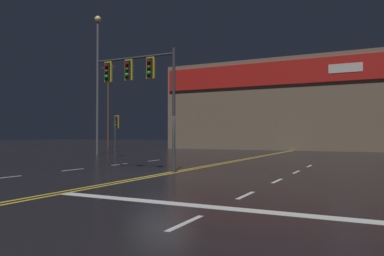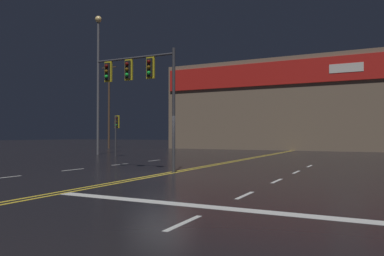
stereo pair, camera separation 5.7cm
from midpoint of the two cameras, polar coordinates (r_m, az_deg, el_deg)
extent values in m
plane|color=black|center=(15.80, -4.67, -7.09)|extent=(200.00, 200.00, 0.00)
cube|color=gold|center=(15.87, -5.13, -7.04)|extent=(0.12, 60.00, 0.01)
cube|color=gold|center=(15.72, -4.19, -7.10)|extent=(0.12, 60.00, 0.01)
cube|color=silver|center=(16.39, -26.42, -6.75)|extent=(0.12, 1.40, 0.01)
cube|color=silver|center=(18.77, -17.57, -6.08)|extent=(0.12, 1.40, 0.01)
cube|color=silver|center=(21.50, -10.85, -5.47)|extent=(0.12, 1.40, 0.01)
cube|color=silver|center=(24.45, -5.71, -4.95)|extent=(0.12, 1.40, 0.01)
cube|color=silver|center=(7.23, -1.05, -14.25)|extent=(0.12, 1.40, 0.01)
cube|color=silver|center=(10.50, 8.22, -10.11)|extent=(0.12, 1.40, 0.01)
cube|color=silver|center=(13.93, 12.91, -7.86)|extent=(0.12, 1.40, 0.01)
cube|color=silver|center=(17.43, 15.71, -6.47)|extent=(0.12, 1.40, 0.01)
cube|color=silver|center=(20.96, 17.56, -5.55)|extent=(0.12, 1.40, 0.01)
cube|color=silver|center=(8.70, 4.10, -12.00)|extent=(9.35, 0.40, 0.01)
cylinder|color=#38383D|center=(16.55, -2.71, 2.75)|extent=(0.14, 0.14, 5.52)
cylinder|color=#38383D|center=(18.02, -8.71, 10.52)|extent=(4.25, 0.10, 0.10)
cube|color=black|center=(17.41, -6.24, 9.11)|extent=(0.28, 0.24, 0.84)
cube|color=gold|center=(17.41, -6.24, 9.11)|extent=(0.42, 0.08, 0.99)
sphere|color=#500705|center=(17.33, -6.52, 10.00)|extent=(0.17, 0.17, 0.17)
sphere|color=#543707|center=(17.28, -6.52, 9.18)|extent=(0.17, 0.17, 0.17)
sphere|color=green|center=(17.24, -6.53, 8.36)|extent=(0.17, 0.17, 0.17)
cube|color=black|center=(18.09, -9.51, 8.73)|extent=(0.28, 0.24, 0.84)
cube|color=gold|center=(18.09, -9.51, 8.73)|extent=(0.42, 0.08, 0.99)
sphere|color=#500705|center=(18.01, -9.81, 9.59)|extent=(0.17, 0.17, 0.17)
sphere|color=#543707|center=(17.96, -9.81, 8.80)|extent=(0.17, 0.17, 0.17)
sphere|color=green|center=(17.92, -9.81, 8.01)|extent=(0.17, 0.17, 0.17)
cube|color=black|center=(18.82, -12.53, 8.36)|extent=(0.28, 0.24, 0.84)
cube|color=gold|center=(18.82, -12.53, 8.36)|extent=(0.42, 0.08, 0.99)
sphere|color=#500705|center=(18.74, -12.84, 9.18)|extent=(0.17, 0.17, 0.17)
sphere|color=#543707|center=(18.70, -12.84, 8.42)|extent=(0.17, 0.17, 0.17)
sphere|color=green|center=(18.66, -12.85, 7.66)|extent=(0.17, 0.17, 0.17)
cylinder|color=#38383D|center=(29.58, -11.51, -1.21)|extent=(0.13, 0.13, 3.16)
cube|color=black|center=(29.74, -11.29, 0.93)|extent=(0.28, 0.24, 0.84)
cube|color=gold|center=(29.74, -11.29, 0.93)|extent=(0.42, 0.08, 0.99)
sphere|color=#500705|center=(29.62, -11.47, 1.43)|extent=(0.17, 0.17, 0.17)
sphere|color=#543707|center=(29.61, -11.48, 0.94)|extent=(0.17, 0.17, 0.17)
sphere|color=green|center=(29.60, -11.48, 0.45)|extent=(0.17, 0.17, 0.17)
cylinder|color=#59595E|center=(33.13, -14.08, 5.99)|extent=(0.20, 0.20, 11.44)
sphere|color=#F9D17A|center=(34.36, -14.03, 15.78)|extent=(0.56, 0.56, 0.56)
cube|color=#7A6651|center=(46.27, 16.33, 3.20)|extent=(30.52, 10.00, 10.17)
cube|color=red|center=(41.68, 15.06, 8.24)|extent=(29.91, 0.20, 2.54)
cube|color=white|center=(40.93, 22.47, 8.46)|extent=(3.20, 0.16, 0.90)
cylinder|color=#4C3828|center=(48.33, -12.50, 3.38)|extent=(0.26, 0.26, 10.81)
cube|color=#4C3828|center=(48.94, -12.48, 9.00)|extent=(2.20, 0.12, 0.12)
camera|label=1|loc=(0.03, -89.91, 0.00)|focal=35.00mm
camera|label=2|loc=(0.03, 90.09, 0.00)|focal=35.00mm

